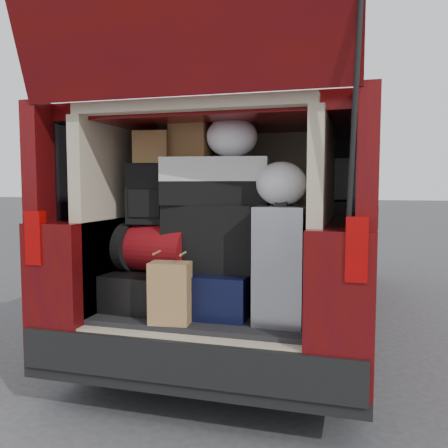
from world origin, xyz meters
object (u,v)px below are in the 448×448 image
Objects in this scene: kraft_bag at (170,293)px; red_duffel at (158,248)px; navy_hardshell at (216,290)px; twotone_duffel at (216,181)px; black_soft_case at (213,237)px; black_hardshell at (149,288)px; backpack at (149,194)px; silver_roller at (283,263)px.

kraft_bag is 0.43m from red_duffel.
twotone_duffel is at bearing 100.76° from navy_hardshell.
black_soft_case is at bearing 151.27° from navy_hardshell.
backpack reaches higher than black_hardshell.
red_duffel is at bearing -177.85° from navy_hardshell.
red_duffel is 0.73× the size of twotone_duffel.
black_soft_case is (0.35, 0.03, 0.08)m from red_duffel.
twotone_duffel is (0.15, 0.37, 0.61)m from kraft_bag.
red_duffel reaches higher than kraft_bag.
backpack reaches higher than silver_roller.
black_hardshell is 0.27m from red_duffel.
black_hardshell is at bearing -171.34° from red_duffel.
black_hardshell is 0.97× the size of navy_hardshell.
black_soft_case is (0.41, 0.03, 0.34)m from black_hardshell.
twotone_duffel is (0.43, 0.05, 0.67)m from black_hardshell.
black_hardshell is at bearing 176.15° from silver_roller.
black_hardshell is at bearing -140.82° from backpack.
black_soft_case is at bearing 62.48° from kraft_bag.
navy_hardshell is 0.88× the size of silver_roller.
black_soft_case reaches higher than red_duffel.
navy_hardshell is 1.24× the size of red_duffel.
kraft_bag is 0.62× the size of black_soft_case.
navy_hardshell is 0.45m from red_duffel.
red_duffel is at bearing 175.92° from silver_roller.
silver_roller is 1.73× the size of backpack.
black_hardshell is at bearing -175.30° from black_soft_case.
kraft_bag is (-0.16, -0.34, 0.05)m from navy_hardshell.
kraft_bag is at bearing -56.19° from backpack.
navy_hardshell is 1.04× the size of black_soft_case.
black_hardshell is 0.43m from kraft_bag.
red_duffel is at bearing 3.25° from black_hardshell.
navy_hardshell is at bearing 13.53° from red_duffel.
black_soft_case is (-0.03, 0.01, 0.32)m from navy_hardshell.
black_hardshell is at bearing -178.56° from navy_hardshell.
silver_roller is 1.03× the size of twotone_duffel.
twotone_duffel reaches higher than black_soft_case.
red_duffel is (0.06, -0.00, 0.26)m from black_hardshell.
silver_roller is 1.90× the size of kraft_bag.
silver_roller is (0.42, -0.09, 0.20)m from navy_hardshell.
kraft_bag is at bearing -155.76° from silver_roller.
black_soft_case is (0.14, 0.35, 0.28)m from kraft_bag.
black_soft_case is at bearing 168.12° from silver_roller.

